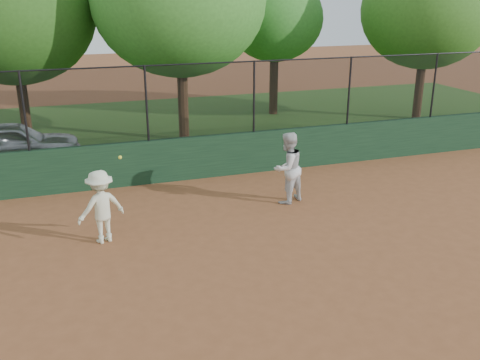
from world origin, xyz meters
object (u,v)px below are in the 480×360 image
object	(u,v)px
player_main	(101,207)
tree_3	(275,19)
parked_car	(12,144)
player_second	(287,168)
tree_1	(11,13)
tree_4	(428,10)
tree_2	(179,1)

from	to	relation	value
player_main	tree_3	size ratio (longest dim) A/B	0.34
tree_3	player_main	bearing A→B (deg)	-127.64
parked_car	player_main	size ratio (longest dim) A/B	2.05
player_second	tree_1	distance (m)	11.08
player_main	tree_3	distance (m)	13.63
player_second	tree_4	bearing A→B (deg)	-166.34
parked_car	player_main	distance (m)	6.59
parked_car	tree_4	xyz separation A→B (m)	(15.45, 1.47, 3.64)
tree_2	player_main	bearing A→B (deg)	-114.76
player_second	tree_2	bearing A→B (deg)	-105.48
player_second	player_main	xyz separation A→B (m)	(-4.54, -0.83, -0.11)
player_second	player_main	distance (m)	4.62
tree_1	tree_4	bearing A→B (deg)	-5.84
tree_1	tree_4	world-z (taller)	tree_1
player_second	tree_2	world-z (taller)	tree_2
tree_2	tree_3	bearing A→B (deg)	32.43
tree_2	parked_car	bearing A→B (deg)	-166.60
player_main	tree_4	world-z (taller)	tree_4
parked_car	player_second	bearing A→B (deg)	-129.73
tree_1	player_second	bearing A→B (deg)	-53.14
tree_3	tree_4	distance (m)	5.97
tree_2	tree_1	bearing A→B (deg)	162.23
player_main	tree_1	bearing A→B (deg)	100.90
player_second	tree_3	xyz separation A→B (m)	(3.56, 9.67, 3.03)
tree_1	player_main	bearing A→B (deg)	-79.10
player_main	tree_3	world-z (taller)	tree_3
parked_car	player_main	xyz separation A→B (m)	(2.08, -6.25, 0.11)
player_second	player_main	size ratio (longest dim) A/B	0.93
tree_1	tree_2	world-z (taller)	tree_2
tree_2	tree_4	distance (m)	9.89
parked_car	tree_2	xyz separation A→B (m)	(5.58, 1.33, 4.03)
player_second	tree_1	world-z (taller)	tree_1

